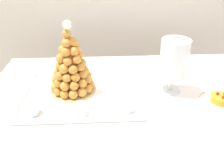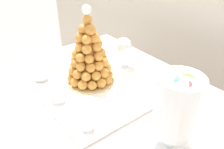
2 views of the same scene
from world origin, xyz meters
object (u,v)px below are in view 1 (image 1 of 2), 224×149
Objects in this scene: macaron_goblet at (174,59)px; wine_glass at (71,53)px; serving_tray at (82,95)px; dessert_cup_mid_left at (80,110)px; creme_brulee_ramekin at (52,88)px; fruit_tart_plate at (220,100)px; croquembouche at (71,66)px; dessert_cup_left at (31,109)px; dessert_cup_centre at (128,107)px.

wine_glass is (-0.52, 0.24, -0.06)m from macaron_goblet.
dessert_cup_mid_left is at bearing -89.22° from serving_tray.
creme_brulee_ramekin is 0.47× the size of fruit_tart_plate.
fruit_tart_plate is (0.70, -0.14, -0.13)m from croquembouche.
serving_tray is at bearing 171.73° from fruit_tart_plate.
dessert_cup_left is 0.33× the size of fruit_tart_plate.
fruit_tart_plate is (0.81, -0.15, -0.01)m from creme_brulee_ramekin.
serving_tray is 2.92× the size of fruit_tart_plate.
croquembouche is 3.96× the size of creme_brulee_ramekin.
macaron_goblet reaches higher than dessert_cup_mid_left.
dessert_cup_mid_left is (0.00, -0.16, 0.02)m from serving_tray.
dessert_cup_mid_left is 1.28× the size of dessert_cup_centre.
dessert_cup_left is (-0.21, -0.14, 0.03)m from serving_tray.
serving_tray is at bearing 34.23° from dessert_cup_left.
serving_tray is 0.67m from fruit_tart_plate.
wine_glass is (-0.03, 0.23, -0.03)m from croquembouche.
dessert_cup_left is at bearing -107.95° from wine_glass.
dessert_cup_centre reaches higher than serving_tray.
wine_glass is at bearing 153.58° from fruit_tart_plate.
dessert_cup_left is (-0.16, -0.18, -0.11)m from croquembouche.
creme_brulee_ramekin is (-0.16, 0.21, -0.01)m from dessert_cup_mid_left.
serving_tray is 1.57× the size of croquembouche.
fruit_tart_plate is (0.45, 0.05, -0.02)m from dessert_cup_centre.
dessert_cup_centre is 0.53× the size of creme_brulee_ramekin.
wine_glass is at bearing 124.76° from dessert_cup_centre.
macaron_goblet is at bearing 14.26° from dessert_cup_left.
croquembouche is 1.86× the size of fruit_tart_plate.
dessert_cup_mid_left is 0.21m from dessert_cup_centre.
macaron_goblet is at bearing -1.66° from croquembouche.
dessert_cup_left is at bearing -145.77° from serving_tray.
dessert_cup_mid_left is at bearing -176.61° from dessert_cup_centre.
fruit_tart_plate is at bearing 2.96° from dessert_cup_left.
dessert_cup_left is at bearing -177.04° from fruit_tart_plate.
creme_brulee_ramekin is 0.83m from fruit_tart_plate.
fruit_tart_plate is (0.66, -0.10, 0.01)m from serving_tray.
macaron_goblet is (0.24, 0.17, 0.15)m from dessert_cup_centre.
croquembouche reaches higher than macaron_goblet.
serving_tray is at bearing -42.01° from croquembouche.
fruit_tart_plate is at bearing -26.42° from wine_glass.
serving_tray is 0.25m from dessert_cup_left.
dessert_cup_mid_left is (0.21, -0.02, -0.00)m from dessert_cup_left.
croquembouche is (-0.05, 0.04, 0.14)m from serving_tray.
serving_tray is 0.16m from dessert_cup_mid_left.
serving_tray is 11.69× the size of dessert_cup_centre.
dessert_cup_centre reaches higher than creme_brulee_ramekin.
macaron_goblet reaches higher than dessert_cup_centre.
creme_brulee_ramekin is at bearing 161.55° from serving_tray.
dessert_cup_left is at bearing 175.78° from dessert_cup_mid_left.
dessert_cup_mid_left is 0.68× the size of creme_brulee_ramekin.
dessert_cup_left is 0.87m from fruit_tart_plate.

